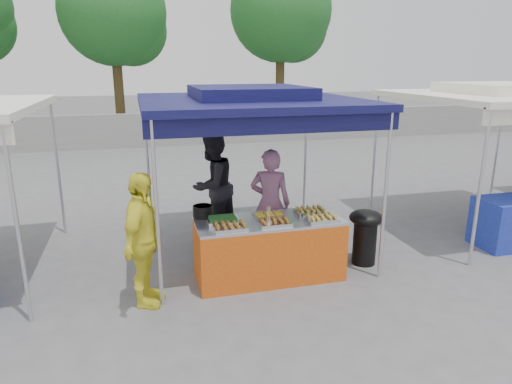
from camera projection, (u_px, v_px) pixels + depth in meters
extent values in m
plane|color=#5E5E60|center=(267.00, 274.00, 6.52)|extent=(80.00, 80.00, 0.00)
cube|color=gray|center=(183.00, 129.00, 16.59)|extent=(40.00, 0.25, 1.20)
cylinder|color=silver|center=(157.00, 217.00, 5.37)|extent=(0.05, 0.05, 2.30)
cylinder|color=silver|center=(385.00, 199.00, 6.11)|extent=(0.05, 0.05, 2.30)
cylinder|color=silver|center=(148.00, 165.00, 8.16)|extent=(0.05, 0.05, 2.30)
cylinder|color=silver|center=(305.00, 156.00, 8.90)|extent=(0.05, 0.05, 2.30)
cube|color=#111043|center=(249.00, 101.00, 6.81)|extent=(3.20, 3.20, 0.10)
cube|color=#111043|center=(249.00, 92.00, 6.77)|extent=(1.65, 1.65, 0.18)
cube|color=#111043|center=(280.00, 124.00, 5.45)|extent=(3.20, 0.04, 0.25)
cylinder|color=silver|center=(18.00, 229.00, 5.00)|extent=(0.05, 0.05, 2.30)
cylinder|color=silver|center=(58.00, 169.00, 7.79)|extent=(0.05, 0.05, 2.30)
cylinder|color=silver|center=(479.00, 191.00, 6.48)|extent=(0.05, 0.05, 2.30)
cylinder|color=silver|center=(374.00, 153.00, 9.27)|extent=(0.05, 0.05, 2.30)
cylinder|color=silver|center=(497.00, 146.00, 10.01)|extent=(0.05, 0.05, 2.30)
cube|color=silver|center=(500.00, 96.00, 7.92)|extent=(3.20, 3.20, 0.10)
cube|color=silver|center=(501.00, 88.00, 7.89)|extent=(1.65, 1.65, 0.18)
cylinder|color=#43341A|center=(119.00, 85.00, 17.27)|extent=(0.36, 0.36, 4.24)
sphere|color=#206123|center=(113.00, 11.00, 16.56)|extent=(3.87, 3.87, 3.87)
sphere|color=#206123|center=(131.00, 30.00, 17.06)|extent=(2.66, 2.66, 2.66)
cylinder|color=#43341A|center=(280.00, 81.00, 18.87)|extent=(0.36, 0.36, 4.43)
sphere|color=#206123|center=(281.00, 10.00, 18.13)|extent=(4.05, 4.05, 4.05)
sphere|color=#206123|center=(293.00, 28.00, 18.64)|extent=(2.78, 2.78, 2.78)
cube|color=#CA4F12|center=(269.00, 250.00, 6.31)|extent=(2.00, 0.80, 0.81)
cube|color=silver|center=(269.00, 221.00, 6.20)|extent=(2.00, 0.80, 0.04)
cube|color=silver|center=(230.00, 228.00, 5.82)|extent=(0.42, 0.30, 0.05)
cube|color=brown|center=(230.00, 225.00, 5.81)|extent=(0.35, 0.25, 0.02)
cube|color=silver|center=(274.00, 223.00, 5.98)|extent=(0.42, 0.30, 0.05)
cube|color=brown|center=(274.00, 221.00, 5.97)|extent=(0.35, 0.25, 0.02)
cube|color=silver|center=(322.00, 219.00, 6.13)|extent=(0.42, 0.30, 0.05)
cube|color=#B6993E|center=(322.00, 217.00, 6.12)|extent=(0.35, 0.25, 0.02)
cube|color=silver|center=(223.00, 221.00, 6.08)|extent=(0.42, 0.30, 0.05)
cube|color=#215B1F|center=(223.00, 218.00, 6.07)|extent=(0.35, 0.25, 0.02)
cube|color=silver|center=(269.00, 216.00, 6.26)|extent=(0.42, 0.30, 0.05)
cube|color=gold|center=(269.00, 214.00, 6.25)|extent=(0.35, 0.25, 0.02)
cube|color=silver|center=(310.00, 212.00, 6.44)|extent=(0.42, 0.30, 0.05)
cube|color=#B6993E|center=(311.00, 209.00, 6.43)|extent=(0.35, 0.25, 0.02)
cylinder|color=black|center=(203.00, 211.00, 6.29)|extent=(0.28, 0.28, 0.16)
cylinder|color=silver|center=(268.00, 224.00, 5.89)|extent=(0.07, 0.07, 0.09)
cylinder|color=black|center=(365.00, 242.00, 6.78)|extent=(0.34, 0.34, 0.67)
ellipsoid|color=black|center=(366.00, 217.00, 6.67)|extent=(0.50, 0.50, 0.22)
cube|color=#1426A9|center=(232.00, 255.00, 6.76)|extent=(0.54, 0.37, 0.32)
cube|color=#1426A9|center=(283.00, 246.00, 7.07)|extent=(0.55, 0.39, 0.33)
cube|color=#1426A9|center=(283.00, 226.00, 6.98)|extent=(0.55, 0.38, 0.33)
imported|color=#8F5B7D|center=(270.00, 203.00, 6.94)|extent=(0.73, 0.62, 1.68)
imported|color=black|center=(213.00, 186.00, 7.67)|extent=(1.12, 1.11, 1.83)
imported|color=yellow|center=(143.00, 241.00, 5.48)|extent=(0.72, 1.07, 1.68)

